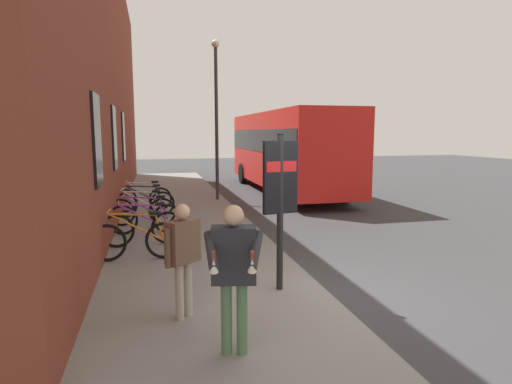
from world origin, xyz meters
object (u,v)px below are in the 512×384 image
Objects in this scene: bicycle_by_door at (142,211)px; bicycle_end_of_row at (146,218)px; street_lamp at (216,107)px; bicycle_nearest_sign at (143,199)px; tourist_with_hotdogs at (234,264)px; bicycle_beside_lamp at (136,240)px; transit_info_sign at (280,187)px; city_bus at (286,147)px; bicycle_under_window at (143,228)px; bicycle_leaning_wall at (144,203)px; pedestrian_near_bus at (183,249)px.

bicycle_end_of_row is at bearing -174.63° from bicycle_by_door.
street_lamp is (3.88, -2.56, 2.91)m from bicycle_by_door.
tourist_with_hotdogs reaches higher than bicycle_nearest_sign.
bicycle_nearest_sign is 9.16m from tourist_with_hotdogs.
transit_info_sign is at bearing -133.51° from bicycle_beside_lamp.
tourist_with_hotdogs is 11.19m from street_lamp.
bicycle_nearest_sign is 4.28m from street_lamp.
bicycle_nearest_sign is 7.24m from city_bus.
bicycle_under_window is at bearing 178.15° from bicycle_end_of_row.
tourist_with_hotdogs reaches higher than bicycle_by_door.
bicycle_leaning_wall is 0.74× the size of transit_info_sign.
tourist_with_hotdogs is at bearing 172.41° from street_lamp.
transit_info_sign is 11.89m from city_bus.
tourist_with_hotdogs is (-5.97, -1.02, 0.64)m from bicycle_end_of_row.
tourist_with_hotdogs is at bearing -163.30° from bicycle_beside_lamp.
bicycle_under_window is at bearing -178.35° from bicycle_by_door.
bicycle_nearest_sign is 0.74× the size of transit_info_sign.
street_lamp reaches higher than bicycle_leaning_wall.
bicycle_nearest_sign is at bearing 2.00° from bicycle_end_of_row.
bicycle_under_window is at bearing 144.58° from city_bus.
bicycle_beside_lamp and bicycle_leaning_wall have the same top height.
bicycle_beside_lamp is 2.91m from pedestrian_near_bus.
pedestrian_near_bus is at bearing 23.05° from tourist_with_hotdogs.
bicycle_beside_lamp is 3.12m from bicycle_by_door.
street_lamp is at bearing 123.76° from city_bus.
bicycle_by_door and bicycle_nearest_sign have the same top height.
street_lamp is (1.79, -2.57, 2.91)m from bicycle_nearest_sign.
pedestrian_near_bus is (-4.89, -0.56, 0.54)m from bicycle_end_of_row.
transit_info_sign is 1.44× the size of tourist_with_hotdogs.
bicycle_beside_lamp is 3.28m from transit_info_sign.
tourist_with_hotdogs reaches higher than bicycle_beside_lamp.
street_lamp is at bearing -26.78° from bicycle_end_of_row.
street_lamp is at bearing -20.41° from bicycle_beside_lamp.
bicycle_end_of_row is at bearing -178.03° from bicycle_leaning_wall.
pedestrian_near_bus reaches higher than bicycle_beside_lamp.
city_bus reaches higher than pedestrian_near_bus.
bicycle_by_door is 5.49m from street_lamp.
bicycle_nearest_sign is at bearing 0.39° from bicycle_by_door.
bicycle_beside_lamp is 0.17× the size of city_bus.
tourist_with_hotdogs is at bearing -170.94° from bicycle_by_door.
bicycle_under_window is 3.26m from bicycle_leaning_wall.
tourist_with_hotdogs reaches higher than pedestrian_near_bus.
bicycle_under_window is 3.97m from transit_info_sign.
pedestrian_near_bus reaches higher than bicycle_leaning_wall.
street_lamp is at bearing -11.06° from pedestrian_near_bus.
bicycle_under_window is 1.00× the size of bicycle_nearest_sign.
city_bus reaches higher than bicycle_under_window.
city_bus is at bearing -56.24° from street_lamp.
city_bus is 13.09m from pedestrian_near_bus.
city_bus is (7.09, -5.76, 1.41)m from bicycle_end_of_row.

